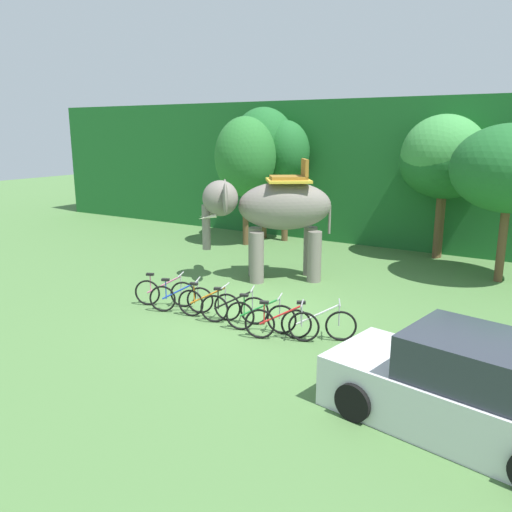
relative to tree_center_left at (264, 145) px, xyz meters
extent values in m
plane|color=#4C753D|center=(4.76, -8.66, -4.02)|extent=(80.00, 80.00, 0.00)
cube|color=#1E6028|center=(4.76, 3.88, -1.08)|extent=(36.00, 6.00, 5.88)
cylinder|color=brown|center=(0.00, 0.00, -2.69)|extent=(0.29, 0.29, 2.65)
ellipsoid|color=#1E6028|center=(0.00, 0.00, 0.03)|extent=(2.74, 2.74, 3.10)
cylinder|color=brown|center=(0.07, -1.55, -2.94)|extent=(0.24, 0.24, 2.16)
ellipsoid|color=#28702D|center=(0.07, -1.55, -0.42)|extent=(2.47, 2.47, 3.19)
cylinder|color=brown|center=(1.06, 0.01, -2.71)|extent=(0.27, 0.27, 2.61)
ellipsoid|color=#1E6028|center=(1.06, 0.01, -0.25)|extent=(2.00, 2.00, 2.57)
cylinder|color=brown|center=(7.37, 0.17, -2.79)|extent=(0.24, 0.24, 2.45)
ellipsoid|color=#3D8E42|center=(7.37, 0.17, -0.26)|extent=(2.99, 2.99, 2.89)
cylinder|color=brown|center=(7.42, 0.33, -2.85)|extent=(0.25, 0.25, 2.34)
ellipsoid|color=#1E6028|center=(7.42, 0.33, -0.49)|extent=(3.26, 3.26, 2.63)
cylinder|color=brown|center=(9.78, -1.97, -2.86)|extent=(0.26, 0.26, 2.32)
ellipsoid|color=#1E6028|center=(9.78, -1.97, -0.50)|extent=(3.50, 3.50, 2.67)
ellipsoid|color=slate|center=(3.87, -5.22, -1.67)|extent=(3.18, 2.81, 1.50)
cylinder|color=slate|center=(3.35, -6.06, -3.22)|extent=(0.44, 0.44, 1.60)
cylinder|color=slate|center=(2.91, -5.43, -3.22)|extent=(0.44, 0.44, 1.60)
cylinder|color=slate|center=(4.82, -5.02, -3.22)|extent=(0.44, 0.44, 1.60)
cylinder|color=slate|center=(4.38, -4.39, -3.22)|extent=(0.44, 0.44, 1.60)
ellipsoid|color=slate|center=(2.23, -6.37, -1.42)|extent=(1.48, 1.45, 1.10)
ellipsoid|color=slate|center=(2.71, -6.79, -1.37)|extent=(0.61, 0.78, 0.96)
ellipsoid|color=slate|center=(2.00, -5.78, -1.37)|extent=(0.61, 0.78, 0.96)
cylinder|color=slate|center=(1.86, -6.63, -2.32)|extent=(0.26, 0.26, 1.40)
cone|color=beige|center=(2.03, -6.78, -1.97)|extent=(0.53, 0.42, 0.21)
cone|color=beige|center=(1.78, -6.42, -1.97)|extent=(0.53, 0.42, 0.21)
cube|color=gold|center=(3.95, -5.17, -0.89)|extent=(1.83, 1.84, 0.08)
cube|color=olive|center=(3.95, -5.17, -0.80)|extent=(1.42, 1.37, 0.10)
cube|color=olive|center=(4.36, -4.88, -0.52)|extent=(0.60, 0.79, 0.56)
cylinder|color=slate|center=(5.03, -4.41, -2.12)|extent=(0.08, 0.08, 0.90)
torus|color=black|center=(1.96, -9.47, -3.66)|extent=(0.67, 0.32, 0.71)
torus|color=black|center=(2.88, -9.08, -3.66)|extent=(0.67, 0.32, 0.71)
cylinder|color=pink|center=(2.40, -9.28, -3.41)|extent=(0.91, 0.42, 0.54)
cylinder|color=pink|center=(2.06, -9.43, -3.40)|extent=(0.03, 0.03, 0.52)
cube|color=black|center=(2.06, -9.43, -3.14)|extent=(0.22, 0.17, 0.06)
cylinder|color=#9E9EA3|center=(2.84, -9.10, -3.38)|extent=(0.03, 0.03, 0.55)
cylinder|color=#9E9EA3|center=(2.84, -9.10, -3.11)|extent=(0.23, 0.49, 0.03)
torus|color=black|center=(2.66, -9.65, -3.66)|extent=(0.67, 0.34, 0.71)
torus|color=black|center=(3.57, -9.24, -3.66)|extent=(0.67, 0.34, 0.71)
cylinder|color=blue|center=(3.10, -9.46, -3.41)|extent=(0.90, 0.44, 0.54)
cylinder|color=blue|center=(2.75, -9.61, -3.40)|extent=(0.03, 0.03, 0.52)
cube|color=black|center=(2.75, -9.61, -3.14)|extent=(0.22, 0.17, 0.06)
cylinder|color=#9E9EA3|center=(3.53, -9.26, -3.38)|extent=(0.03, 0.03, 0.55)
cylinder|color=#9E9EA3|center=(3.53, -9.26, -3.11)|extent=(0.24, 0.49, 0.03)
torus|color=black|center=(3.51, -9.54, -3.66)|extent=(0.70, 0.21, 0.71)
torus|color=black|center=(4.48, -9.31, -3.66)|extent=(0.70, 0.21, 0.71)
cylinder|color=orange|center=(3.97, -9.43, -3.41)|extent=(0.96, 0.26, 0.54)
cylinder|color=orange|center=(3.61, -9.52, -3.40)|extent=(0.03, 0.03, 0.52)
cube|color=black|center=(3.61, -9.52, -3.14)|extent=(0.22, 0.14, 0.06)
cylinder|color=#9E9EA3|center=(4.43, -9.33, -3.38)|extent=(0.03, 0.03, 0.55)
cylinder|color=#9E9EA3|center=(4.43, -9.33, -3.11)|extent=(0.15, 0.51, 0.03)
torus|color=black|center=(4.27, -9.58, -3.66)|extent=(0.67, 0.32, 0.71)
torus|color=black|center=(5.20, -9.19, -3.66)|extent=(0.67, 0.32, 0.71)
cylinder|color=black|center=(4.71, -9.39, -3.41)|extent=(0.91, 0.42, 0.54)
cylinder|color=black|center=(4.37, -9.54, -3.40)|extent=(0.03, 0.03, 0.52)
cube|color=black|center=(4.37, -9.54, -3.14)|extent=(0.22, 0.17, 0.06)
cylinder|color=#9E9EA3|center=(5.15, -9.21, -3.38)|extent=(0.03, 0.03, 0.55)
cylinder|color=#9E9EA3|center=(5.15, -9.21, -3.11)|extent=(0.23, 0.49, 0.03)
torus|color=black|center=(5.09, -9.67, -3.66)|extent=(0.69, 0.26, 0.71)
torus|color=black|center=(6.05, -9.37, -3.66)|extent=(0.69, 0.26, 0.71)
cylinder|color=green|center=(5.55, -9.53, -3.41)|extent=(0.94, 0.34, 0.54)
cylinder|color=green|center=(5.19, -9.64, -3.40)|extent=(0.03, 0.03, 0.52)
cube|color=black|center=(5.19, -9.64, -3.14)|extent=(0.22, 0.16, 0.06)
cylinder|color=#9E9EA3|center=(6.00, -9.38, -3.38)|extent=(0.03, 0.03, 0.55)
cylinder|color=#9E9EA3|center=(6.00, -9.38, -3.11)|extent=(0.19, 0.50, 0.03)
torus|color=black|center=(5.76, -9.88, -3.66)|extent=(0.68, 0.30, 0.71)
torus|color=black|center=(6.70, -9.52, -3.66)|extent=(0.68, 0.30, 0.71)
cylinder|color=red|center=(6.21, -9.71, -3.41)|extent=(0.92, 0.39, 0.54)
cylinder|color=red|center=(5.86, -9.85, -3.40)|extent=(0.03, 0.03, 0.52)
cube|color=black|center=(5.86, -9.85, -3.14)|extent=(0.22, 0.16, 0.06)
cylinder|color=#9E9EA3|center=(6.65, -9.54, -3.38)|extent=(0.03, 0.03, 0.55)
cylinder|color=#9E9EA3|center=(6.65, -9.54, -3.11)|extent=(0.22, 0.50, 0.03)
torus|color=black|center=(6.48, -9.46, -3.66)|extent=(0.67, 0.34, 0.71)
torus|color=black|center=(7.39, -9.04, -3.66)|extent=(0.67, 0.34, 0.71)
cylinder|color=silver|center=(6.91, -9.26, -3.41)|extent=(0.90, 0.45, 0.54)
cylinder|color=silver|center=(6.57, -9.42, -3.40)|extent=(0.03, 0.03, 0.52)
cube|color=black|center=(6.57, -9.42, -3.14)|extent=(0.22, 0.17, 0.06)
cylinder|color=#9E9EA3|center=(7.34, -9.07, -3.38)|extent=(0.03, 0.03, 0.55)
cylinder|color=#9E9EA3|center=(7.34, -9.07, -3.11)|extent=(0.25, 0.49, 0.03)
cube|color=silver|center=(10.32, -11.38, -3.57)|extent=(4.46, 2.55, 0.90)
cube|color=#2D333D|center=(10.57, -11.43, -2.77)|extent=(2.37, 2.02, 0.70)
cylinder|color=black|center=(8.83, -12.01, -3.70)|extent=(0.66, 0.30, 0.64)
cylinder|color=black|center=(9.17, -10.24, -3.70)|extent=(0.66, 0.30, 0.64)
camera|label=1|loc=(11.46, -19.37, 0.59)|focal=36.42mm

